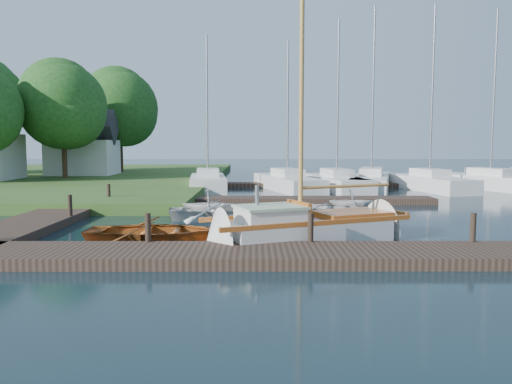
{
  "coord_description": "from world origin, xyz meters",
  "views": [
    {
      "loc": [
        -0.05,
        -18.62,
        3.0
      ],
      "look_at": [
        0.0,
        0.0,
        1.2
      ],
      "focal_mm": 35.0,
      "sensor_mm": 36.0,
      "label": 1
    }
  ],
  "objects_px": {
    "marina_boat_0": "(208,181)",
    "marina_boat_4": "(429,181)",
    "mooring_post_4": "(70,205)",
    "marina_boat_2": "(337,182)",
    "marina_boat_1": "(287,181)",
    "tender_b": "(211,202)",
    "mooring_post_1": "(148,227)",
    "sailboat": "(311,231)",
    "mooring_post_5": "(109,192)",
    "tender_c": "(331,206)",
    "tree_7": "(120,108)",
    "tree_3": "(63,105)",
    "marina_boat_5": "(490,181)",
    "dinghy": "(154,228)",
    "house_c": "(83,149)",
    "marina_boat_3": "(371,180)",
    "mooring_post_3": "(473,227)",
    "tender_a": "(220,208)",
    "mooring_post_2": "(311,227)",
    "tender_d": "(353,199)"
  },
  "relations": [
    {
      "from": "marina_boat_1",
      "to": "marina_boat_2",
      "type": "xyz_separation_m",
      "value": [
        3.17,
        -0.24,
        0.01
      ]
    },
    {
      "from": "tender_a",
      "to": "marina_boat_5",
      "type": "distance_m",
      "value": 21.45
    },
    {
      "from": "mooring_post_1",
      "to": "tender_a",
      "type": "bearing_deg",
      "value": 76.11
    },
    {
      "from": "marina_boat_5",
      "to": "marina_boat_2",
      "type": "bearing_deg",
      "value": 72.15
    },
    {
      "from": "mooring_post_1",
      "to": "sailboat",
      "type": "bearing_deg",
      "value": 17.24
    },
    {
      "from": "mooring_post_1",
      "to": "house_c",
      "type": "xyz_separation_m",
      "value": [
        -11.0,
        27.0,
        1.88
      ]
    },
    {
      "from": "sailboat",
      "to": "tender_b",
      "type": "distance_m",
      "value": 6.43
    },
    {
      "from": "mooring_post_4",
      "to": "tree_7",
      "type": "height_order",
      "value": "tree_7"
    },
    {
      "from": "mooring_post_5",
      "to": "marina_boat_1",
      "type": "height_order",
      "value": "marina_boat_1"
    },
    {
      "from": "marina_boat_5",
      "to": "house_c",
      "type": "bearing_deg",
      "value": 53.31
    },
    {
      "from": "mooring_post_1",
      "to": "marina_boat_1",
      "type": "relative_size",
      "value": 0.08
    },
    {
      "from": "mooring_post_4",
      "to": "marina_boat_2",
      "type": "bearing_deg",
      "value": 47.82
    },
    {
      "from": "tender_c",
      "to": "mooring_post_2",
      "type": "bearing_deg",
      "value": -169.19
    },
    {
      "from": "marina_boat_1",
      "to": "marina_boat_4",
      "type": "height_order",
      "value": "marina_boat_4"
    },
    {
      "from": "tree_3",
      "to": "sailboat",
      "type": "bearing_deg",
      "value": -54.04
    },
    {
      "from": "tree_3",
      "to": "marina_boat_5",
      "type": "bearing_deg",
      "value": -7.26
    },
    {
      "from": "tender_c",
      "to": "marina_boat_0",
      "type": "bearing_deg",
      "value": 52.23
    },
    {
      "from": "tender_b",
      "to": "mooring_post_4",
      "type": "bearing_deg",
      "value": 116.68
    },
    {
      "from": "sailboat",
      "to": "marina_boat_3",
      "type": "relative_size",
      "value": 0.83
    },
    {
      "from": "mooring_post_1",
      "to": "tender_b",
      "type": "relative_size",
      "value": 0.34
    },
    {
      "from": "tender_b",
      "to": "marina_boat_5",
      "type": "xyz_separation_m",
      "value": [
        17.44,
        12.47,
        -0.04
      ]
    },
    {
      "from": "marina_boat_0",
      "to": "sailboat",
      "type": "bearing_deg",
      "value": -170.47
    },
    {
      "from": "mooring_post_1",
      "to": "mooring_post_4",
      "type": "bearing_deg",
      "value": 128.66
    },
    {
      "from": "mooring_post_1",
      "to": "marina_boat_0",
      "type": "xyz_separation_m",
      "value": [
        -0.11,
        18.85,
        -0.13
      ]
    },
    {
      "from": "marina_boat_2",
      "to": "house_c",
      "type": "height_order",
      "value": "marina_boat_2"
    },
    {
      "from": "marina_boat_3",
      "to": "marina_boat_2",
      "type": "bearing_deg",
      "value": 131.02
    },
    {
      "from": "mooring_post_1",
      "to": "marina_boat_3",
      "type": "distance_m",
      "value": 22.44
    },
    {
      "from": "marina_boat_4",
      "to": "tree_7",
      "type": "xyz_separation_m",
      "value": [
        -23.27,
        12.52,
        5.62
      ]
    },
    {
      "from": "mooring_post_4",
      "to": "mooring_post_2",
      "type": "bearing_deg",
      "value": -30.47
    },
    {
      "from": "marina_boat_4",
      "to": "tree_7",
      "type": "relative_size",
      "value": 1.25
    },
    {
      "from": "mooring_post_3",
      "to": "tender_b",
      "type": "relative_size",
      "value": 0.34
    },
    {
      "from": "mooring_post_4",
      "to": "sailboat",
      "type": "bearing_deg",
      "value": -22.26
    },
    {
      "from": "mooring_post_4",
      "to": "marina_boat_2",
      "type": "relative_size",
      "value": 0.07
    },
    {
      "from": "marina_boat_4",
      "to": "tree_3",
      "type": "xyz_separation_m",
      "value": [
        -25.27,
        4.52,
        5.23
      ]
    },
    {
      "from": "tender_b",
      "to": "marina_boat_3",
      "type": "relative_size",
      "value": 0.2
    },
    {
      "from": "mooring_post_5",
      "to": "tender_c",
      "type": "xyz_separation_m",
      "value": [
        10.17,
        -2.7,
        -0.34
      ]
    },
    {
      "from": "dinghy",
      "to": "marina_boat_5",
      "type": "bearing_deg",
      "value": -47.61
    },
    {
      "from": "marina_boat_5",
      "to": "tree_3",
      "type": "height_order",
      "value": "marina_boat_5"
    },
    {
      "from": "mooring_post_5",
      "to": "tree_7",
      "type": "bearing_deg",
      "value": 103.36
    },
    {
      "from": "marina_boat_0",
      "to": "marina_boat_5",
      "type": "distance_m",
      "value": 18.69
    },
    {
      "from": "tender_c",
      "to": "marina_boat_1",
      "type": "height_order",
      "value": "marina_boat_1"
    },
    {
      "from": "marina_boat_0",
      "to": "house_c",
      "type": "relative_size",
      "value": 1.88
    },
    {
      "from": "sailboat",
      "to": "dinghy",
      "type": "height_order",
      "value": "sailboat"
    },
    {
      "from": "mooring_post_2",
      "to": "marina_boat_0",
      "type": "height_order",
      "value": "marina_boat_0"
    },
    {
      "from": "mooring_post_5",
      "to": "tree_7",
      "type": "height_order",
      "value": "tree_7"
    },
    {
      "from": "marina_boat_2",
      "to": "mooring_post_1",
      "type": "bearing_deg",
      "value": 146.52
    },
    {
      "from": "tender_d",
      "to": "house_c",
      "type": "relative_size",
      "value": 0.39
    },
    {
      "from": "mooring_post_3",
      "to": "marina_boat_3",
      "type": "relative_size",
      "value": 0.07
    },
    {
      "from": "tender_d",
      "to": "tree_3",
      "type": "xyz_separation_m",
      "value": [
        -18.36,
        14.5,
        5.26
      ]
    },
    {
      "from": "marina_boat_0",
      "to": "marina_boat_4",
      "type": "height_order",
      "value": "marina_boat_4"
    }
  ]
}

